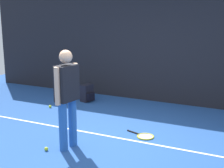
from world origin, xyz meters
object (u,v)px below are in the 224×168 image
object	(u,v)px
tennis_racket	(144,136)
tennis_ball_by_fence	(46,149)
tennis_player	(67,94)
tennis_ball_near_player	(50,106)
backpack	(87,93)

from	to	relation	value
tennis_racket	tennis_ball_by_fence	distance (m)	1.83
tennis_player	tennis_ball_near_player	distance (m)	2.60
backpack	tennis_ball_by_fence	distance (m)	3.03
backpack	tennis_ball_near_player	size ratio (longest dim) A/B	6.67
backpack	tennis_ball_by_fence	world-z (taller)	backpack
tennis_racket	tennis_ball_near_player	xyz separation A→B (m)	(-2.68, 0.74, 0.02)
backpack	tennis_ball_by_fence	xyz separation A→B (m)	(0.85, -2.90, -0.18)
tennis_racket	tennis_ball_by_fence	size ratio (longest dim) A/B	9.65
tennis_player	backpack	world-z (taller)	tennis_player
tennis_racket	backpack	distance (m)	2.68
tennis_player	tennis_ball_by_fence	distance (m)	1.01
tennis_racket	tennis_ball_near_player	distance (m)	2.78
tennis_racket	tennis_ball_near_player	bearing A→B (deg)	-176.61
tennis_player	tennis_racket	world-z (taller)	tennis_player
tennis_ball_by_fence	backpack	bearing A→B (deg)	106.25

